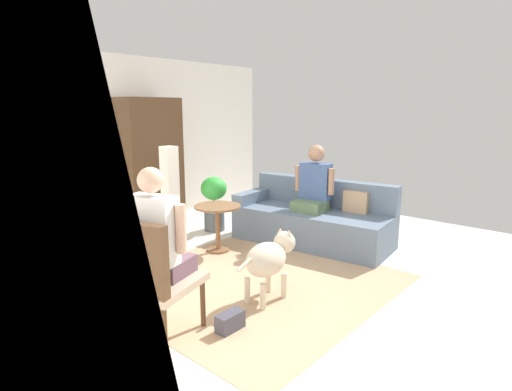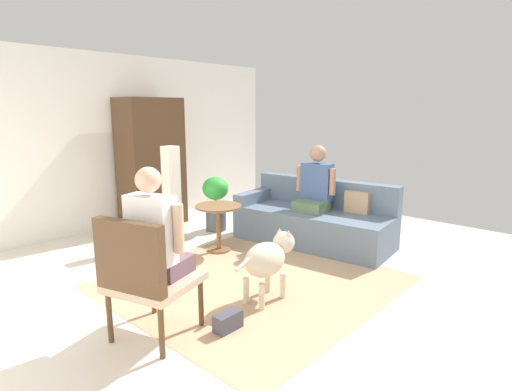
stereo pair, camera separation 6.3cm
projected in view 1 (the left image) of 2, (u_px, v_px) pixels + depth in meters
name	position (u px, v px, depth m)	size (l,w,h in m)	color
ground_plane	(260.00, 282.00, 4.34)	(7.41, 7.41, 0.00)	beige
back_wall	(100.00, 143.00, 6.11)	(6.63, 0.12, 2.58)	silver
area_rug	(253.00, 281.00, 4.35)	(2.65, 2.55, 0.01)	tan
couch	(312.00, 221.00, 5.60)	(1.09, 2.15, 0.83)	slate
armchair	(145.00, 273.00, 3.11)	(0.76, 0.75, 1.01)	#4C331E
person_on_couch	(314.00, 184.00, 5.47)	(0.45, 0.56, 0.86)	#55704E
person_on_armchair	(157.00, 234.00, 3.19)	(0.50, 0.52, 0.89)	#674A57
round_end_table	(218.00, 218.00, 5.21)	(0.58, 0.58, 0.60)	brown
dog	(269.00, 258.00, 3.88)	(0.79, 0.33, 0.64)	beige
potted_plant	(214.00, 199.00, 6.12)	(0.38, 0.38, 0.81)	#4C5156
column_lamp	(171.00, 196.00, 5.51)	(0.20, 0.20, 1.31)	#4C4742
armoire_cabinet	(149.00, 163.00, 6.32)	(0.91, 0.56, 1.95)	#4C331E
handbag	(230.00, 322.00, 3.39)	(0.25, 0.12, 0.15)	#3F3F4C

